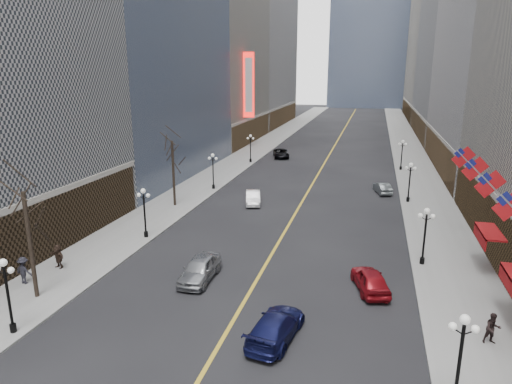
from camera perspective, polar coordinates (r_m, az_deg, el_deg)
The scene contains 30 objects.
sidewalk_east at distance 76.68m, azimuth 19.12°, elevation 3.14°, with size 6.00×230.00×0.15m, color gray.
sidewalk_west at distance 79.38m, azimuth -1.47°, elevation 4.34°, with size 6.00×230.00×0.15m, color gray.
lane_line at distance 86.58m, azimuth 9.37°, elevation 4.99°, with size 0.25×200.00×0.02m, color gold.
bldg_east_c at distance 113.62m, azimuth 27.28°, elevation 18.18°, with size 26.60×40.60×48.80m.
bldg_east_d at distance 156.48m, azimuth 24.17°, elevation 19.77°, with size 26.60×46.60×62.80m.
bldg_west_c at distance 99.86m, azimuth -8.09°, elevation 20.85°, with size 26.60×30.60×50.80m.
streetlamp_east_0 at distance 22.75m, azimuth 24.23°, elevation -17.70°, with size 1.26×0.44×4.52m.
streetlamp_east_1 at distance 37.17m, azimuth 20.39°, elevation -4.51°, with size 1.26×0.44×4.52m.
streetlamp_east_2 at distance 54.45m, azimuth 18.68°, elevation 1.66°, with size 1.26×0.44×4.52m.
streetlamp_east_3 at distance 72.09m, azimuth 17.79°, elevation 4.83°, with size 1.26×0.44×4.52m.
streetlamp_west_0 at distance 29.55m, azimuth -28.69°, elevation -10.51°, with size 1.26×0.44×4.52m.
streetlamp_west_1 at distance 41.68m, azimuth -13.79°, elevation -1.92°, with size 1.26×0.44×4.52m.
streetlamp_west_2 at distance 57.63m, azimuth -5.40°, elevation 3.09°, with size 1.26×0.44×4.52m.
streetlamp_west_3 at distance 74.51m, azimuth -0.69°, elevation 5.85°, with size 1.26×0.44×4.52m.
flag_3 at distance 33.75m, azimuth 27.46°, elevation 0.58°, with size 2.87×0.12×2.87m.
flag_4 at distance 38.52m, azimuth 25.91°, elevation 2.36°, with size 2.87×0.12×2.87m.
flag_5 at distance 43.34m, azimuth 24.69°, elevation 3.75°, with size 2.87×0.12×2.87m.
awning_c at distance 37.85m, azimuth 26.92°, elevation -4.59°, with size 1.40×4.00×0.93m.
theatre_marquee at distance 88.20m, azimuth -0.89°, elevation 13.20°, with size 2.00×0.55×12.00m.
tree_west_near at distance 32.28m, azimuth -26.88°, elevation -1.87°, with size 3.60×3.60×7.92m.
tree_west_far at distance 50.38m, azimuth -10.41°, elevation 5.05°, with size 3.60×3.60×7.92m.
car_nb_near at distance 33.57m, azimuth -7.04°, elevation -9.50°, with size 2.02×5.01×1.71m, color #999CA0.
car_nb_mid at distance 51.70m, azimuth -0.37°, elevation -0.69°, with size 1.57×4.51×1.48m, color silver.
car_nb_far at distance 79.62m, azimuth 3.16°, elevation 4.85°, with size 2.49×5.39×1.50m, color black.
car_sb_near at distance 26.73m, azimuth 2.47°, elevation -16.42°, with size 2.18×5.35×1.55m, color #121544.
car_sb_mid at distance 32.80m, azimuth 14.09°, elevation -10.59°, with size 1.87×4.64×1.58m, color maroon.
car_sb_far at distance 58.29m, azimuth 15.54°, elevation 0.48°, with size 1.42×4.06×1.34m, color #555C5E.
ped_east_walk at distance 29.02m, azimuth 27.48°, elevation -14.91°, with size 0.87×0.48×1.80m, color black.
ped_west_walk at distance 36.28m, azimuth -27.05°, elevation -8.72°, with size 1.27×0.52×1.97m, color black.
ped_west_far at distance 37.94m, azimuth -23.50°, elevation -7.37°, with size 1.72×0.50×1.86m, color #2D2019.
Camera 1 is at (7.53, -4.99, 14.68)m, focal length 32.00 mm.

